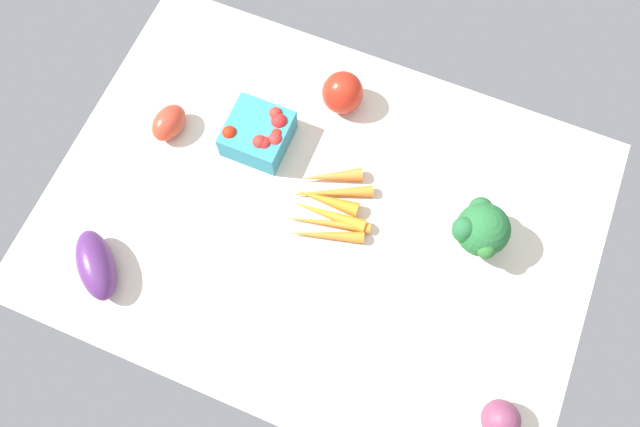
# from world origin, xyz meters

# --- Properties ---
(tablecloth) EXTENTS (1.04, 0.76, 0.02)m
(tablecloth) POSITION_xyz_m (0.00, 0.00, 0.01)
(tablecloth) COLOR beige
(tablecloth) RESTS_ON ground
(broccoli_head) EXTENTS (0.10, 0.11, 0.12)m
(broccoli_head) POSITION_xyz_m (-0.28, -0.06, 0.09)
(broccoli_head) COLOR #97C087
(broccoli_head) RESTS_ON tablecloth
(eggplant) EXTENTS (0.14, 0.15, 0.07)m
(eggplant) POSITION_xyz_m (0.34, 0.25, 0.05)
(eggplant) COLOR #552969
(eggplant) RESTS_ON tablecloth
(bell_pepper_red) EXTENTS (0.12, 0.12, 0.09)m
(bell_pepper_red) POSITION_xyz_m (0.05, -0.25, 0.06)
(bell_pepper_red) COLOR red
(bell_pepper_red) RESTS_ON tablecloth
(roma_tomato) EXTENTS (0.07, 0.09, 0.06)m
(roma_tomato) POSITION_xyz_m (0.35, -0.06, 0.05)
(roma_tomato) COLOR red
(roma_tomato) RESTS_ON tablecloth
(berry_basket) EXTENTS (0.12, 0.12, 0.07)m
(berry_basket) POSITION_xyz_m (0.17, -0.10, 0.05)
(berry_basket) COLOR teal
(berry_basket) RESTS_ON tablecloth
(carrot_bunch) EXTENTS (0.18, 0.19, 0.03)m
(carrot_bunch) POSITION_xyz_m (-0.01, -0.02, 0.03)
(carrot_bunch) COLOR orange
(carrot_bunch) RESTS_ON tablecloth
(red_onion_center) EXTENTS (0.07, 0.07, 0.07)m
(red_onion_center) POSITION_xyz_m (-0.42, 0.23, 0.05)
(red_onion_center) COLOR #793854
(red_onion_center) RESTS_ON tablecloth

